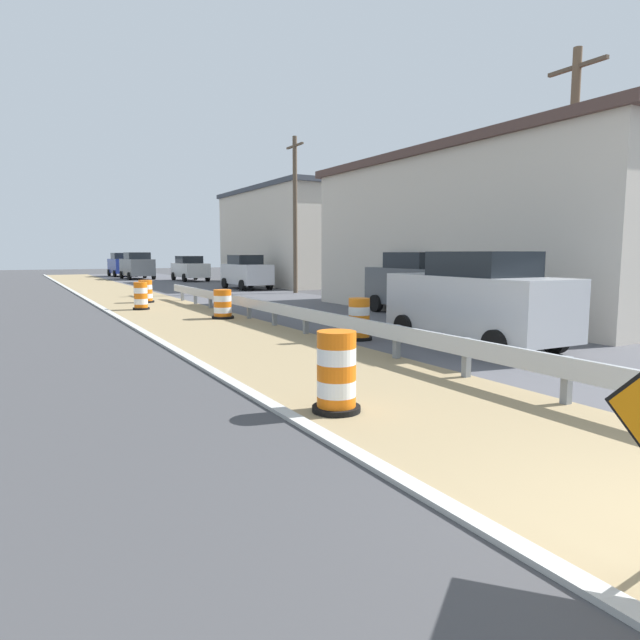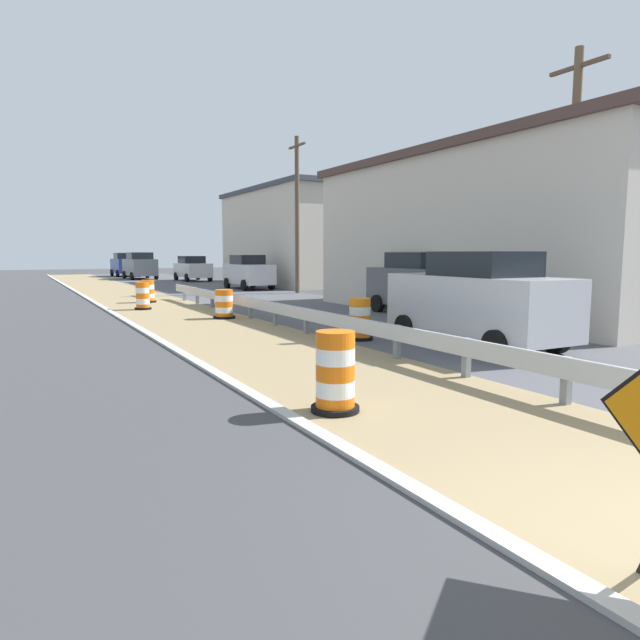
# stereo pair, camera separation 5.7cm
# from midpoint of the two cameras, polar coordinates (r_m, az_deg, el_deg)

# --- Properties ---
(traffic_barrel_nearest) EXTENTS (0.67, 0.67, 1.12)m
(traffic_barrel_nearest) POSITION_cam_midpoint_polar(r_m,az_deg,el_deg) (7.70, 1.78, -5.68)
(traffic_barrel_nearest) COLOR orange
(traffic_barrel_nearest) RESTS_ON ground
(traffic_barrel_close) EXTENTS (0.67, 0.67, 1.06)m
(traffic_barrel_close) POSITION_cam_midpoint_polar(r_m,az_deg,el_deg) (14.07, 4.21, -0.11)
(traffic_barrel_close) COLOR orange
(traffic_barrel_close) RESTS_ON ground
(traffic_barrel_mid) EXTENTS (0.74, 0.74, 0.97)m
(traffic_barrel_mid) POSITION_cam_midpoint_polar(r_m,az_deg,el_deg) (18.91, -9.69, 1.47)
(traffic_barrel_mid) COLOR orange
(traffic_barrel_mid) RESTS_ON ground
(traffic_barrel_far) EXTENTS (0.72, 0.72, 0.99)m
(traffic_barrel_far) POSITION_cam_midpoint_polar(r_m,az_deg,el_deg) (25.82, -17.14, 2.71)
(traffic_barrel_far) COLOR orange
(traffic_barrel_far) RESTS_ON ground
(traffic_barrel_farther) EXTENTS (0.63, 0.63, 1.07)m
(traffic_barrel_farther) POSITION_cam_midpoint_polar(r_m,az_deg,el_deg) (22.62, -17.60, 2.24)
(traffic_barrel_farther) COLOR orange
(traffic_barrel_farther) RESTS_ON ground
(car_lead_near_lane) EXTENTS (2.07, 4.72, 2.21)m
(car_lead_near_lane) POSITION_cam_midpoint_polar(r_m,az_deg,el_deg) (13.46, 15.86, 2.02)
(car_lead_near_lane) COLOR silver
(car_lead_near_lane) RESTS_ON ground
(car_trailing_near_lane) EXTENTS (1.99, 4.51, 2.21)m
(car_trailing_near_lane) POSITION_cam_midpoint_polar(r_m,az_deg,el_deg) (20.13, 10.45, 3.68)
(car_trailing_near_lane) COLOR #4C5156
(car_trailing_near_lane) RESTS_ON ground
(car_lead_far_lane) EXTENTS (2.19, 4.27, 2.19)m
(car_lead_far_lane) POSITION_cam_midpoint_polar(r_m,az_deg,el_deg) (55.22, -19.28, 5.36)
(car_lead_far_lane) COLOR navy
(car_lead_far_lane) RESTS_ON ground
(car_mid_far_lane) EXTENTS (2.05, 4.21, 2.06)m
(car_mid_far_lane) POSITION_cam_midpoint_polar(r_m,az_deg,el_deg) (34.20, -7.28, 4.88)
(car_mid_far_lane) COLOR silver
(car_mid_far_lane) RESTS_ON ground
(car_trailing_far_lane) EXTENTS (2.22, 4.83, 2.23)m
(car_trailing_far_lane) POSITION_cam_midpoint_polar(r_m,az_deg,el_deg) (49.25, -17.92, 5.30)
(car_trailing_far_lane) COLOR #4C5156
(car_trailing_far_lane) RESTS_ON ground
(car_distant_a) EXTENTS (2.03, 4.74, 1.94)m
(car_distant_a) POSITION_cam_midpoint_polar(r_m,az_deg,el_deg) (45.12, -12.88, 5.17)
(car_distant_a) COLOR silver
(car_distant_a) RESTS_ON ground
(roadside_shop_near) EXTENTS (8.45, 14.58, 5.76)m
(roadside_shop_near) POSITION_cam_midpoint_polar(r_m,az_deg,el_deg) (22.12, 18.99, 8.34)
(roadside_shop_near) COLOR beige
(roadside_shop_near) RESTS_ON ground
(roadside_shop_far) EXTENTS (6.64, 13.32, 6.60)m
(roadside_shop_far) POSITION_cam_midpoint_polar(r_m,az_deg,el_deg) (39.61, -2.40, 8.50)
(roadside_shop_far) COLOR beige
(roadside_shop_far) RESTS_ON ground
(utility_pole_near) EXTENTS (0.24, 1.80, 7.71)m
(utility_pole_near) POSITION_cam_midpoint_polar(r_m,az_deg,el_deg) (17.42, 24.47, 12.30)
(utility_pole_near) COLOR brown
(utility_pole_near) RESTS_ON ground
(utility_pole_mid) EXTENTS (0.24, 1.80, 8.35)m
(utility_pole_mid) POSITION_cam_midpoint_polar(r_m,az_deg,el_deg) (30.65, -2.30, 10.89)
(utility_pole_mid) COLOR brown
(utility_pole_mid) RESTS_ON ground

